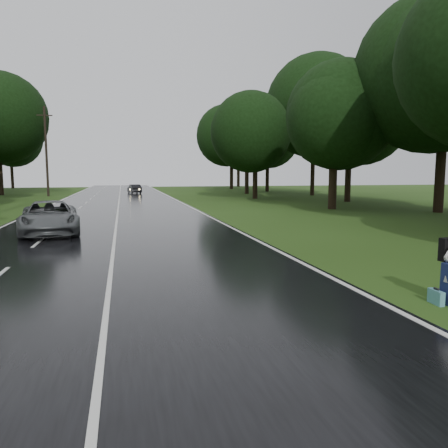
% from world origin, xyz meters
% --- Properties ---
extents(ground, '(160.00, 160.00, 0.00)m').
position_xyz_m(ground, '(0.00, 0.00, 0.00)').
color(ground, '#284614').
rests_on(ground, ground).
extents(road, '(12.00, 140.00, 0.04)m').
position_xyz_m(road, '(0.00, 20.00, 0.02)').
color(road, black).
rests_on(road, ground).
extents(lane_center, '(0.12, 140.00, 0.01)m').
position_xyz_m(lane_center, '(0.00, 20.00, 0.04)').
color(lane_center, silver).
rests_on(lane_center, road).
extents(grey_car, '(3.24, 5.75, 1.52)m').
position_xyz_m(grey_car, '(-2.95, 10.61, 0.80)').
color(grey_car, '#56595B').
rests_on(grey_car, road).
extents(far_car, '(1.96, 3.92, 1.23)m').
position_xyz_m(far_car, '(1.97, 49.82, 0.66)').
color(far_car, black).
rests_on(far_car, road).
extents(suitcase, '(0.16, 0.45, 0.31)m').
position_xyz_m(suitcase, '(6.98, -2.67, 0.16)').
color(suitcase, teal).
rests_on(suitcase, ground).
extents(utility_pole_far, '(1.80, 0.28, 10.81)m').
position_xyz_m(utility_pole_far, '(-8.50, 45.50, 0.00)').
color(utility_pole_far, black).
rests_on(utility_pole_far, ground).
extents(tree_left_f, '(10.62, 10.62, 16.59)m').
position_xyz_m(tree_left_f, '(-14.82, 49.82, 0.00)').
color(tree_left_f, black).
rests_on(tree_left_f, ground).
extents(tree_right_d, '(7.91, 7.91, 12.36)m').
position_xyz_m(tree_right_d, '(16.52, 20.39, 0.00)').
color(tree_right_d, black).
rests_on(tree_right_d, ground).
extents(tree_right_e, '(7.62, 7.62, 11.90)m').
position_xyz_m(tree_right_e, '(14.75, 35.03, 0.00)').
color(tree_right_e, black).
rests_on(tree_right_e, ground).
extents(tree_right_f, '(9.80, 9.80, 15.31)m').
position_xyz_m(tree_right_f, '(16.96, 45.81, 0.00)').
color(tree_right_f, black).
rests_on(tree_right_f, ground).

